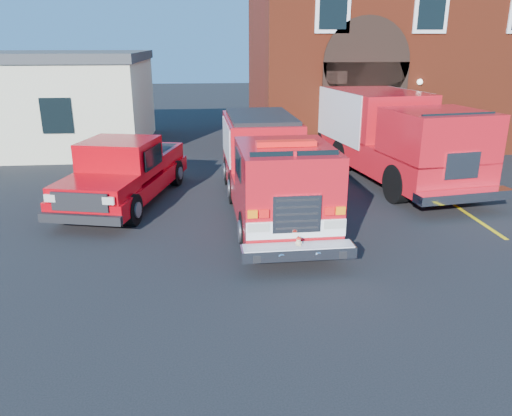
{
  "coord_description": "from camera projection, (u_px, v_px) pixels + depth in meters",
  "views": [
    {
      "loc": [
        -0.99,
        -11.63,
        4.82
      ],
      "look_at": [
        0.0,
        -1.2,
        1.3
      ],
      "focal_mm": 35.0,
      "sensor_mm": 36.0,
      "label": 1
    }
  ],
  "objects": [
    {
      "name": "parking_stripe_mid",
      "position": [
        431.0,
        190.0,
        16.96
      ],
      "size": [
        0.12,
        3.0,
        0.01
      ],
      "primitive_type": "cube",
      "color": "#E0BD0B",
      "rests_on": "ground"
    },
    {
      "name": "secondary_truck",
      "position": [
        386.0,
        131.0,
        18.32
      ],
      "size": [
        4.28,
        9.71,
        3.04
      ],
      "color": "black",
      "rests_on": "ground"
    },
    {
      "name": "side_building",
      "position": [
        36.0,
        100.0,
        23.35
      ],
      "size": [
        10.2,
        8.2,
        4.35
      ],
      "color": "beige",
      "rests_on": "ground"
    },
    {
      "name": "fire_station",
      "position": [
        404.0,
        53.0,
        25.25
      ],
      "size": [
        15.2,
        10.2,
        8.45
      ],
      "color": "maroon",
      "rests_on": "ground"
    },
    {
      "name": "ground",
      "position": [
        251.0,
        242.0,
        12.6
      ],
      "size": [
        100.0,
        100.0,
        0.0
      ],
      "primitive_type": "plane",
      "color": "black",
      "rests_on": "ground"
    },
    {
      "name": "pickup_truck",
      "position": [
        125.0,
        172.0,
        15.46
      ],
      "size": [
        3.6,
        6.52,
        2.02
      ],
      "color": "black",
      "rests_on": "ground"
    },
    {
      "name": "parking_stripe_near",
      "position": [
        477.0,
        220.0,
        14.12
      ],
      "size": [
        0.12,
        3.0,
        0.01
      ],
      "primitive_type": "cube",
      "color": "#E0BD0B",
      "rests_on": "ground"
    },
    {
      "name": "parking_stripe_far",
      "position": [
        399.0,
        169.0,
        19.79
      ],
      "size": [
        0.12,
        3.0,
        0.01
      ],
      "primitive_type": "cube",
      "color": "#E0BD0B",
      "rests_on": "ground"
    },
    {
      "name": "fire_engine",
      "position": [
        269.0,
        167.0,
        14.46
      ],
      "size": [
        2.59,
        8.51,
        2.6
      ],
      "color": "black",
      "rests_on": "ground"
    }
  ]
}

